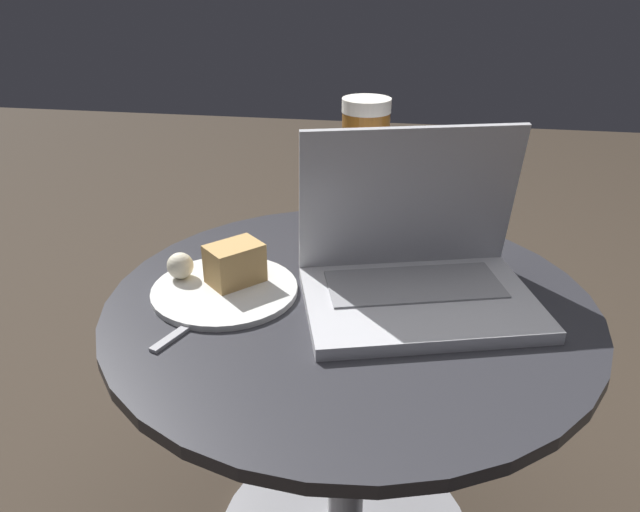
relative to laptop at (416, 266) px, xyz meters
The scene contains 5 objects.
table 0.21m from the laptop, 166.10° to the right, with size 0.70×0.70×0.48m.
laptop is the anchor object (origin of this frame).
beer_glass 0.18m from the laptop, 122.57° to the left, with size 0.07×0.07×0.25m.
snack_plate 0.28m from the laptop, behind, with size 0.21×0.21×0.07m.
fork 0.29m from the laptop, 161.75° to the right, with size 0.09×0.19×0.01m.
Camera 1 is at (0.08, -0.77, 0.93)m, focal length 35.00 mm.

